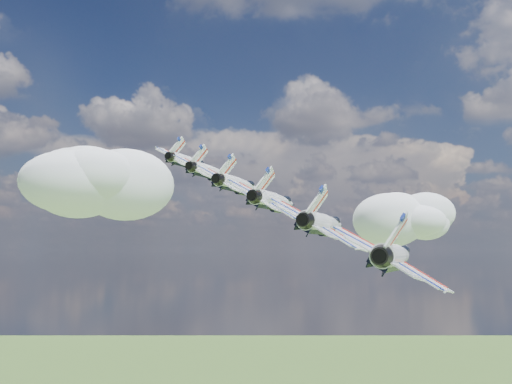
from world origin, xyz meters
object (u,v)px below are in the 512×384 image
(jet_2, at_px, (239,184))
(jet_0, at_px, (190,162))
(jet_3, at_px, (275,201))
(jet_1, at_px, (212,172))
(jet_5, at_px, (396,255))
(jet_4, at_px, (325,223))

(jet_2, bearing_deg, jet_0, 137.36)
(jet_2, height_order, jet_3, jet_2)
(jet_1, distance_m, jet_2, 11.02)
(jet_3, relative_size, jet_5, 1.00)
(jet_0, xyz_separation_m, jet_3, (21.75, -23.23, -8.97))
(jet_3, distance_m, jet_4, 11.02)
(jet_0, relative_size, jet_2, 1.00)
(jet_1, height_order, jet_3, jet_1)
(jet_1, bearing_deg, jet_2, -42.64)
(jet_1, relative_size, jet_5, 1.00)
(jet_0, distance_m, jet_3, 33.06)
(jet_0, height_order, jet_4, jet_0)
(jet_1, bearing_deg, jet_5, -42.64)
(jet_2, relative_size, jet_5, 1.00)
(jet_1, xyz_separation_m, jet_3, (14.50, -15.49, -5.98))
(jet_2, distance_m, jet_4, 22.04)
(jet_2, bearing_deg, jet_4, -42.64)
(jet_2, relative_size, jet_4, 1.00)
(jet_4, bearing_deg, jet_3, 137.36)
(jet_3, xyz_separation_m, jet_5, (14.50, -15.49, -5.98))
(jet_3, height_order, jet_4, jet_3)
(jet_0, relative_size, jet_5, 1.00)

